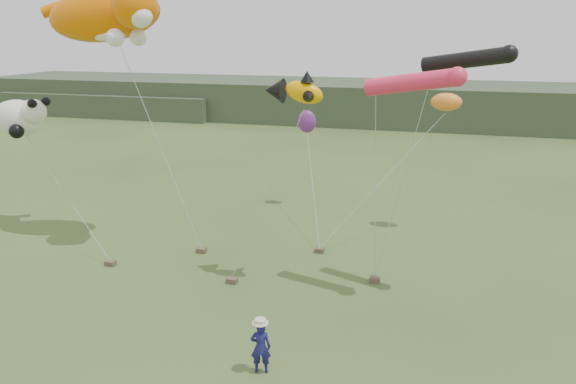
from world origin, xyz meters
name	(u,v)px	position (x,y,z in m)	size (l,w,h in m)	color
ground	(226,332)	(0.00, 0.00, 0.00)	(120.00, 120.00, 0.00)	#385123
headland	(352,102)	(-3.11, 44.69, 1.92)	(90.00, 13.00, 4.00)	#2D3D28
festival_attendant	(261,347)	(1.76, -1.79, 0.79)	(0.58, 0.38, 1.58)	navy
sandbag_anchors	(247,264)	(-1.11, 5.10, 0.10)	(11.12, 4.22, 0.20)	brown
cat_kite	(111,14)	(-7.51, 6.78, 10.02)	(6.58, 3.57, 2.93)	#E66700
fish_kite	(293,91)	(1.05, 4.41, 7.29)	(2.34, 1.55, 1.28)	#F9A700
tube_kites	(443,72)	(6.12, 4.65, 8.04)	(4.94, 2.36, 1.79)	black
panda_kite	(20,117)	(-13.00, 7.07, 5.39)	(3.06, 1.98, 1.90)	white
misc_kites	(378,112)	(3.15, 12.79, 5.50)	(8.28, 2.86, 2.54)	orange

